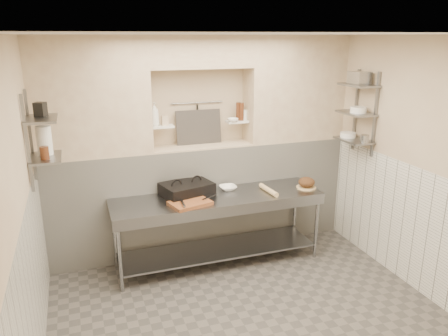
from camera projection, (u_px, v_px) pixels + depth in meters
name	position (u px, v px, depth m)	size (l,w,h in m)	color
floor	(250.00, 321.00, 4.53)	(4.00, 3.90, 0.10)	#524E49
ceiling	(256.00, 28.00, 3.69)	(4.00, 3.90, 0.10)	silver
wall_left	(15.00, 218.00, 3.46)	(0.10, 3.90, 2.80)	beige
wall_right	(427.00, 169.00, 4.75)	(0.10, 3.90, 2.80)	beige
wall_back	(196.00, 142.00, 5.92)	(4.00, 0.10, 2.80)	beige
wall_front	(400.00, 310.00, 2.30)	(4.00, 0.10, 2.80)	beige
backwall_lower	(202.00, 197.00, 5.89)	(4.00, 0.40, 1.40)	silver
alcove_sill	(201.00, 146.00, 5.69)	(1.30, 0.40, 0.02)	beige
backwall_pillar_left	(91.00, 97.00, 5.07)	(1.35, 0.40, 1.40)	beige
backwall_pillar_right	(294.00, 89.00, 5.90)	(1.35, 0.40, 1.40)	beige
backwall_header	(200.00, 52.00, 5.34)	(1.30, 0.40, 0.40)	beige
wainscot_left	(34.00, 293.00, 3.69)	(0.02, 3.90, 1.40)	silver
wainscot_right	(414.00, 228.00, 4.93)	(0.02, 3.90, 1.40)	silver
alcove_shelf_left	(162.00, 127.00, 5.45)	(0.28, 0.16, 0.03)	white
alcove_shelf_right	(237.00, 122.00, 5.76)	(0.28, 0.16, 0.03)	white
utensil_rail	(197.00, 103.00, 5.68)	(0.02, 0.02, 0.70)	gray
hanging_steel	(197.00, 116.00, 5.71)	(0.02, 0.02, 0.30)	black
splash_panel	(199.00, 127.00, 5.71)	(0.60, 0.02, 0.45)	#383330
shelf_rail_left_a	(30.00, 135.00, 4.50)	(0.03, 0.03, 0.95)	slate
shelf_rail_left_b	(27.00, 144.00, 4.14)	(0.03, 0.03, 0.95)	slate
wall_shelf_left_lower	(46.00, 158.00, 4.42)	(0.30, 0.50, 0.03)	slate
wall_shelf_left_upper	(41.00, 119.00, 4.31)	(0.30, 0.50, 0.03)	slate
shelf_rail_right_a	(356.00, 110.00, 5.73)	(0.03, 0.03, 1.05)	slate
shelf_rail_right_b	(375.00, 115.00, 5.36)	(0.03, 0.03, 1.05)	slate
wall_shelf_right_lower	(354.00, 140.00, 5.60)	(0.30, 0.50, 0.03)	slate
wall_shelf_right_mid	(356.00, 113.00, 5.50)	(0.30, 0.50, 0.03)	slate
wall_shelf_right_upper	(359.00, 85.00, 5.40)	(0.30, 0.50, 0.03)	slate
prep_table	(218.00, 216.00, 5.41)	(2.60, 0.70, 0.90)	gray
panini_press	(187.00, 189.00, 5.35)	(0.68, 0.56, 0.16)	black
cutting_board	(190.00, 203.00, 5.07)	(0.46, 0.32, 0.04)	brown
knife_blade	(209.00, 197.00, 5.19)	(0.24, 0.03, 0.01)	gray
tongs	(182.00, 202.00, 5.00)	(0.03, 0.03, 0.28)	gray
mixing_bowl	(228.00, 188.00, 5.56)	(0.21, 0.21, 0.05)	white
rolling_pin	(269.00, 190.00, 5.47)	(0.06, 0.06, 0.41)	#DAB379
bread_board	(306.00, 187.00, 5.64)	(0.25, 0.25, 0.01)	#DAB379
bread_loaf	(307.00, 182.00, 5.62)	(0.21, 0.21, 0.13)	#4C2D19
bottle_soap	(154.00, 114.00, 5.38)	(0.11, 0.11, 0.29)	white
jar_alcove	(165.00, 121.00, 5.45)	(0.08, 0.08, 0.12)	beige
bowl_alcove	(233.00, 120.00, 5.68)	(0.14, 0.14, 0.04)	white
condiment_a	(241.00, 112.00, 5.74)	(0.06, 0.06, 0.23)	#4A2312
condiment_b	(238.00, 111.00, 5.76)	(0.06, 0.06, 0.24)	#4A2312
condiment_c	(244.00, 115.00, 5.80)	(0.08, 0.08, 0.13)	white
jug_left	(44.00, 140.00, 4.45)	(0.15, 0.15, 0.30)	white
jar_left	(45.00, 153.00, 4.31)	(0.09, 0.09, 0.13)	#4A2312
box_left_upper	(40.00, 109.00, 4.34)	(0.10, 0.10, 0.14)	black
bowl_right	(348.00, 135.00, 5.71)	(0.20, 0.20, 0.06)	white
canister_right	(365.00, 139.00, 5.39)	(0.10, 0.10, 0.10)	gray
bowl_right_mid	(358.00, 110.00, 5.45)	(0.20, 0.20, 0.07)	white
basket_right	(359.00, 78.00, 5.37)	(0.20, 0.24, 0.15)	gray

